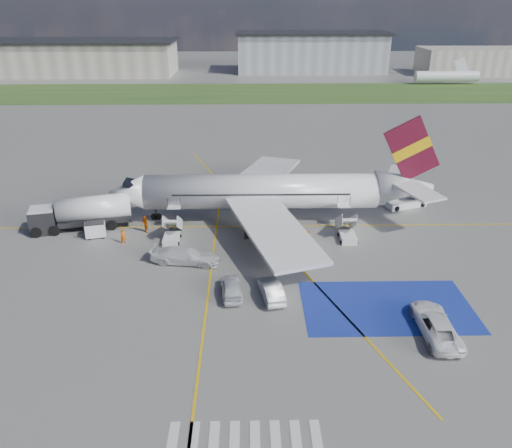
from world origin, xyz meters
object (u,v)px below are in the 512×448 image
object	(u,v)px
car_silver_a	(231,287)
van_white_a	(436,322)
airliner	(274,191)
gpu_cart	(96,231)
van_white_b	(185,254)
car_silver_b	(271,290)
fuel_tanker	(82,215)
belt_loader	(406,204)

from	to	relation	value
car_silver_a	van_white_a	world-z (taller)	van_white_a
airliner	van_white_a	xyz separation A→B (m)	(11.24, -21.53, -2.41)
airliner	car_silver_a	xyz separation A→B (m)	(-4.49, -15.98, -2.64)
gpu_cart	van_white_b	xyz separation A→B (m)	(10.18, -5.80, 0.23)
car_silver_b	airliner	bearing A→B (deg)	-103.93
airliner	car_silver_a	size ratio (longest dim) A/B	8.35
car_silver_a	van_white_b	world-z (taller)	van_white_b
airliner	fuel_tanker	distance (m)	21.38
belt_loader	van_white_b	size ratio (longest dim) A/B	1.07
fuel_tanker	van_white_b	size ratio (longest dim) A/B	2.14
car_silver_a	airliner	bearing A→B (deg)	-112.51
gpu_cart	car_silver_a	size ratio (longest dim) A/B	0.52
fuel_tanker	van_white_b	xyz separation A→B (m)	(12.17, -8.19, -0.52)
fuel_tanker	belt_loader	size ratio (longest dim) A/B	2.00
car_silver_b	van_white_a	size ratio (longest dim) A/B	0.86
fuel_tanker	car_silver_b	size ratio (longest dim) A/B	2.43
car_silver_b	gpu_cart	bearing A→B (deg)	-43.82
gpu_cart	fuel_tanker	bearing A→B (deg)	116.27
airliner	fuel_tanker	xyz separation A→B (m)	(-21.20, -2.01, -1.88)
car_silver_a	car_silver_b	bearing A→B (deg)	165.55
car_silver_b	fuel_tanker	bearing A→B (deg)	-45.87
belt_loader	car_silver_b	world-z (taller)	belt_loader
airliner	fuel_tanker	size ratio (longest dim) A/B	3.38
van_white_a	airliner	bearing A→B (deg)	-61.51
fuel_tanker	airliner	bearing A→B (deg)	-7.44
airliner	gpu_cart	world-z (taller)	airliner
gpu_cart	van_white_a	distance (m)	34.94
airliner	belt_loader	bearing A→B (deg)	11.59
fuel_tanker	car_silver_a	distance (m)	21.79
airliner	belt_loader	xyz separation A→B (m)	(16.39, 3.36, -3.00)
car_silver_a	van_white_b	bearing A→B (deg)	-58.62
airliner	van_white_b	distance (m)	13.84
gpu_cart	belt_loader	world-z (taller)	gpu_cart
car_silver_b	belt_loader	bearing A→B (deg)	-141.65
belt_loader	van_white_a	distance (m)	25.43
airliner	gpu_cart	xyz separation A→B (m)	(-19.21, -4.40, -2.62)
belt_loader	airliner	bearing A→B (deg)	173.03
car_silver_b	car_silver_a	bearing A→B (deg)	-17.92
airliner	car_silver_a	distance (m)	16.81
airliner	van_white_b	world-z (taller)	airliner
van_white_b	airliner	bearing A→B (deg)	-32.05
belt_loader	car_silver_a	size ratio (longest dim) A/B	1.24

